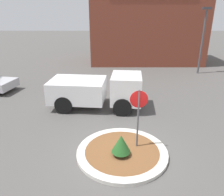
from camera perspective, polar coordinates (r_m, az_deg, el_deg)
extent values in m
plane|color=#514F4C|center=(8.93, 2.48, -14.28)|extent=(120.00, 120.00, 0.00)
cylinder|color=beige|center=(8.89, 2.49, -13.92)|extent=(3.58, 3.58, 0.14)
cylinder|color=brown|center=(8.89, 2.49, -13.91)|extent=(2.93, 2.93, 0.14)
cylinder|color=#4C4C51|center=(8.58, 6.61, -6.01)|extent=(0.07, 0.07, 2.55)
cylinder|color=#B71414|center=(8.20, 6.88, -0.33)|extent=(0.68, 0.03, 0.68)
cylinder|color=brown|center=(8.58, 2.19, -14.17)|extent=(0.08, 0.08, 0.15)
cone|color=#235623|center=(8.34, 2.23, -11.80)|extent=(0.72, 0.72, 0.70)
cube|color=white|center=(12.33, 3.57, 2.55)|extent=(1.84, 2.28, 1.54)
cube|color=white|center=(12.75, -9.08, 2.15)|extent=(3.29, 2.53, 1.19)
cube|color=black|center=(12.24, 6.31, 3.65)|extent=(0.22, 1.91, 0.54)
cylinder|color=black|center=(13.55, 2.98, 1.12)|extent=(1.01, 0.34, 0.99)
cylinder|color=black|center=(11.63, 2.56, -2.44)|extent=(1.01, 0.34, 0.99)
cylinder|color=black|center=(14.02, -10.21, 1.51)|extent=(1.01, 0.34, 0.99)
cylinder|color=black|center=(12.18, -12.67, -1.83)|extent=(1.01, 0.34, 0.99)
cube|color=brown|center=(24.91, 8.69, 18.29)|extent=(11.56, 6.00, 7.77)
cylinder|color=black|center=(17.72, -25.62, 3.36)|extent=(0.67, 0.33, 0.64)
cylinder|color=#4C4C51|center=(21.05, 22.23, 13.10)|extent=(0.16, 0.16, 5.35)
cube|color=#38383D|center=(20.90, 23.39, 20.74)|extent=(0.70, 0.30, 0.20)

